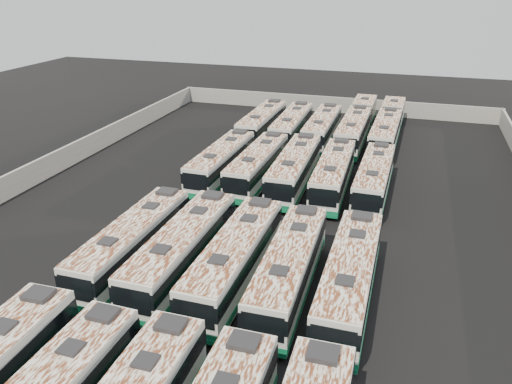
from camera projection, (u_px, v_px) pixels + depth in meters
name	position (u px, v px, depth m)	size (l,w,h in m)	color
ground	(257.00, 221.00, 40.21)	(140.00, 140.00, 0.00)	black
perimeter_wall	(257.00, 208.00, 39.77)	(45.20, 73.20, 2.20)	gray
bus_midfront_far_left	(133.00, 242.00, 33.34)	(2.69, 12.33, 3.47)	beige
bus_midfront_left	(183.00, 250.00, 32.36)	(2.76, 12.71, 3.58)	beige
bus_midfront_center	(235.00, 259.00, 31.31)	(2.74, 12.64, 3.56)	beige
bus_midfront_right	(289.00, 269.00, 30.37)	(2.87, 12.37, 3.47)	beige
bus_midfront_far_right	(350.00, 278.00, 29.42)	(2.65, 12.46, 3.51)	beige
bus_midback_far_left	(222.00, 162.00, 47.70)	(2.79, 12.23, 3.44)	beige
bus_midback_left	(258.00, 165.00, 46.85)	(2.79, 12.28, 3.45)	beige
bus_midback_center	(294.00, 169.00, 45.78)	(2.93, 12.70, 3.57)	beige
bus_midback_right	(333.00, 174.00, 44.79)	(2.88, 12.33, 3.46)	beige
bus_midback_far_right	(374.00, 178.00, 43.86)	(2.78, 12.14, 3.41)	beige
bus_back_far_left	(262.00, 124.00, 59.73)	(2.75, 12.59, 3.55)	beige
bus_back_left	(292.00, 126.00, 58.76)	(2.81, 12.44, 3.50)	beige
bus_back_center	(322.00, 129.00, 57.92)	(2.64, 12.36, 3.48)	beige
bus_back_right	(357.00, 124.00, 59.76)	(2.82, 19.53, 3.54)	beige
bus_back_far_right	(388.00, 126.00, 58.80)	(3.13, 19.43, 3.51)	beige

